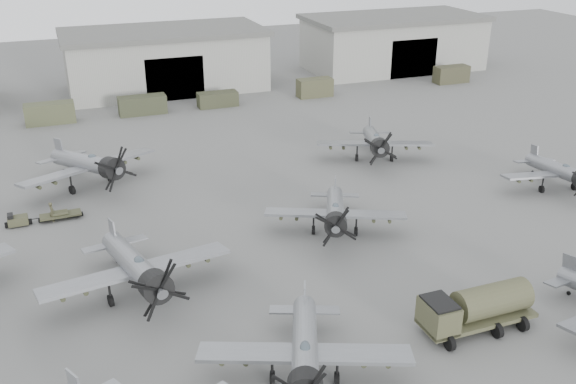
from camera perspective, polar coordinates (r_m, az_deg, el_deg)
The scene contains 17 objects.
ground at distance 43.88m, azimuth 4.90°, elevation -10.37°, with size 220.00×220.00×0.00m, color slate.
hangar_center at distance 97.98m, azimuth -10.87°, elevation 11.52°, with size 29.00×14.80×8.70m.
hangar_right at distance 110.78m, azimuth 9.32°, elevation 13.02°, with size 29.00×14.80×8.70m.
support_truck_2 at distance 85.77m, azimuth -20.41°, elevation 6.57°, with size 5.99×2.20×2.60m, color #464A30.
support_truck_3 at distance 86.46m, azimuth -12.81°, elevation 7.55°, with size 6.11×2.20×2.40m, color #353925.
support_truck_4 at distance 88.33m, azimuth -6.27°, elevation 8.20°, with size 5.39×2.20×1.97m, color #363925.
support_truck_5 at distance 92.66m, azimuth 2.39°, elevation 9.26°, with size 5.00×2.20×2.58m, color #44452D.
support_truck_7 at distance 103.49m, azimuth 14.32°, elevation 10.10°, with size 5.37×2.20×2.57m, color #3C3B27.
aircraft_near_1 at distance 36.47m, azimuth 1.51°, elevation -14.08°, with size 11.95×10.80×4.85m.
aircraft_mid_1 at distance 44.78m, azimuth -13.25°, elevation -6.59°, with size 13.33×12.00×5.29m.
aircraft_mid_2 at distance 52.18m, azimuth 4.22°, elevation -1.77°, with size 11.34×10.28×4.64m.
aircraft_mid_3 at distance 65.45m, azimuth 23.15°, elevation 1.67°, with size 11.24×10.12×4.46m.
aircraft_far_0 at distance 63.63m, azimuth -17.20°, elevation 2.39°, with size 13.27×12.04×5.44m.
aircraft_far_1 at distance 68.20m, azimuth 7.77°, elevation 4.47°, with size 12.15×10.97×4.91m.
fuel_tanker at distance 42.71m, azimuth 16.42°, elevation -9.72°, with size 7.66×3.54×2.95m.
tug_trailer at distance 58.84m, azimuth -21.62°, elevation -2.19°, with size 5.98×1.36×1.20m.
ground_crew at distance 58.51m, azimuth -20.25°, elevation -1.66°, with size 0.64×0.42×1.76m, color #44422C.
Camera 1 is at (-16.16, -32.53, 24.62)m, focal length 40.00 mm.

